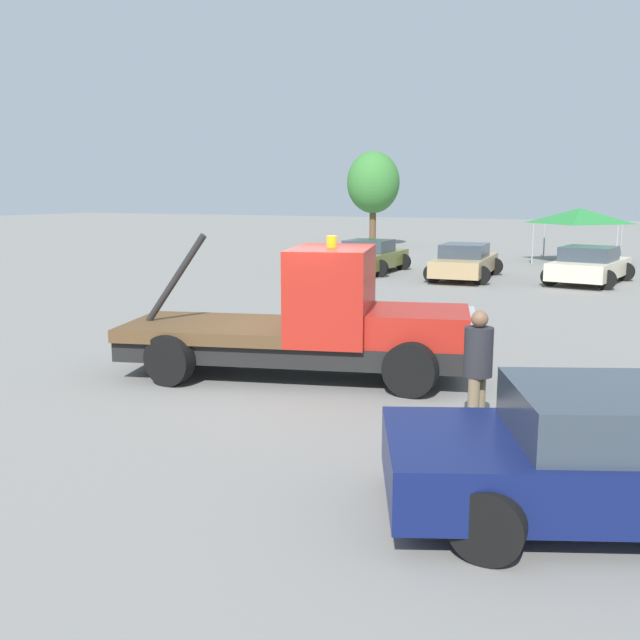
% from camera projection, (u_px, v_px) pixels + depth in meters
% --- Properties ---
extents(ground_plane, '(160.00, 160.00, 0.00)m').
position_uv_depth(ground_plane, '(295.00, 376.00, 12.67)').
color(ground_plane, gray).
extents(tow_truck, '(6.42, 3.52, 2.51)m').
position_uv_depth(tow_truck, '(316.00, 323.00, 12.44)').
color(tow_truck, black).
rests_on(tow_truck, ground).
extents(person_near_truck, '(0.38, 0.38, 1.70)m').
position_uv_depth(person_near_truck, '(478.00, 364.00, 9.38)').
color(person_near_truck, '#847051').
rests_on(person_near_truck, ground).
extents(parked_car_olive, '(2.55, 4.32, 1.34)m').
position_uv_depth(parked_car_olive, '(370.00, 257.00, 29.10)').
color(parked_car_olive, olive).
rests_on(parked_car_olive, ground).
extents(parked_car_tan, '(2.61, 4.97, 1.34)m').
position_uv_depth(parked_car_tan, '(465.00, 262.00, 26.86)').
color(parked_car_tan, tan).
rests_on(parked_car_tan, ground).
extents(parked_car_cream, '(2.97, 4.65, 1.34)m').
position_uv_depth(parked_car_cream, '(589.00, 266.00, 25.48)').
color(parked_car_cream, beige).
rests_on(parked_car_cream, ground).
extents(canopy_tent_green, '(3.62, 3.62, 2.52)m').
position_uv_depth(canopy_tent_green, '(580.00, 216.00, 33.06)').
color(canopy_tent_green, '#9E9EA3').
rests_on(canopy_tent_green, ground).
extents(tree_left, '(3.19, 3.19, 5.69)m').
position_uv_depth(tree_left, '(373.00, 183.00, 43.16)').
color(tree_left, brown).
rests_on(tree_left, ground).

